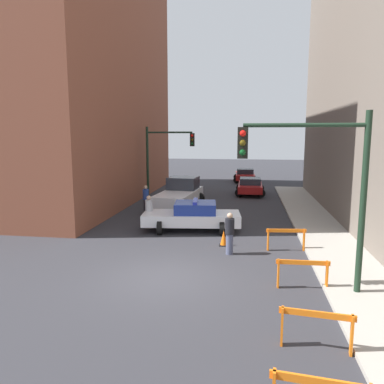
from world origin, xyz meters
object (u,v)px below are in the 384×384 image
at_px(traffic_light_near, 321,175).
at_px(traffic_cone, 224,238).
at_px(pedestrian_sidewalk, 230,233).
at_px(police_car, 192,216).
at_px(white_truck, 180,194).
at_px(barrier_mid, 316,324).
at_px(parked_car_mid, 245,175).
at_px(pedestrian_crossing, 149,211).
at_px(parked_car_near, 250,186).
at_px(barrier_back, 303,269).
at_px(pedestrian_corner, 146,199).
at_px(traffic_light_far, 163,153).
at_px(barrier_corner, 286,236).

xyz_separation_m(traffic_light_near, traffic_cone, (-3.02, 4.38, -3.21)).
bearing_deg(pedestrian_sidewalk, police_car, -27.01).
distance_m(white_truck, barrier_mid, 16.42).
bearing_deg(parked_car_mid, pedestrian_crossing, -105.14).
xyz_separation_m(parked_car_mid, traffic_cone, (-0.63, -21.95, -0.36)).
bearing_deg(barrier_mid, traffic_cone, 108.53).
bearing_deg(police_car, parked_car_mid, -12.82).
xyz_separation_m(white_truck, barrier_mid, (5.85, -15.34, -0.29)).
distance_m(parked_car_near, barrier_mid, 21.56).
relative_size(parked_car_near, pedestrian_sidewalk, 2.59).
height_order(police_car, barrier_mid, police_car).
bearing_deg(barrier_back, pedestrian_corner, 127.38).
distance_m(police_car, barrier_mid, 10.65).
bearing_deg(traffic_light_far, white_truck, -55.67).
relative_size(pedestrian_corner, barrier_mid, 1.04).
distance_m(traffic_light_far, traffic_cone, 11.86).
bearing_deg(barrier_corner, pedestrian_crossing, 156.93).
height_order(pedestrian_sidewalk, barrier_back, pedestrian_sidewalk).
bearing_deg(traffic_light_far, pedestrian_crossing, -82.02).
bearing_deg(pedestrian_corner, barrier_corner, 105.45).
distance_m(traffic_light_far, parked_car_near, 7.68).
height_order(parked_car_near, pedestrian_sidewalk, pedestrian_sidewalk).
height_order(traffic_light_far, traffic_cone, traffic_light_far).
bearing_deg(traffic_cone, pedestrian_corner, 130.21).
bearing_deg(police_car, traffic_cone, -149.97).
relative_size(pedestrian_sidewalk, barrier_back, 1.04).
bearing_deg(traffic_cone, pedestrian_crossing, 148.19).
xyz_separation_m(parked_car_near, pedestrian_crossing, (-5.03, -11.61, 0.19)).
bearing_deg(barrier_mid, traffic_light_near, 80.55).
relative_size(police_car, barrier_mid, 3.05).
bearing_deg(barrier_back, traffic_light_near, -35.72).
height_order(parked_car_mid, barrier_corner, parked_car_mid).
bearing_deg(barrier_mid, barrier_back, 87.23).
relative_size(white_truck, barrier_mid, 3.49).
distance_m(traffic_light_far, pedestrian_corner, 5.01).
distance_m(traffic_light_near, police_car, 8.65).
relative_size(police_car, traffic_cone, 7.42).
relative_size(pedestrian_sidewalk, traffic_cone, 2.53).
relative_size(parked_car_near, pedestrian_crossing, 2.59).
distance_m(pedestrian_sidewalk, traffic_cone, 1.29).
bearing_deg(traffic_light_near, barrier_corner, 96.82).
height_order(parked_car_mid, traffic_cone, parked_car_mid).
bearing_deg(traffic_light_far, barrier_corner, -54.62).
height_order(traffic_light_near, traffic_cone, traffic_light_near).
bearing_deg(barrier_corner, pedestrian_corner, 140.30).
relative_size(police_car, pedestrian_corner, 2.93).
distance_m(parked_car_mid, pedestrian_crossing, 20.05).
relative_size(police_car, pedestrian_crossing, 2.93).
relative_size(barrier_mid, barrier_corner, 1.00).
bearing_deg(pedestrian_corner, traffic_light_far, -125.51).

